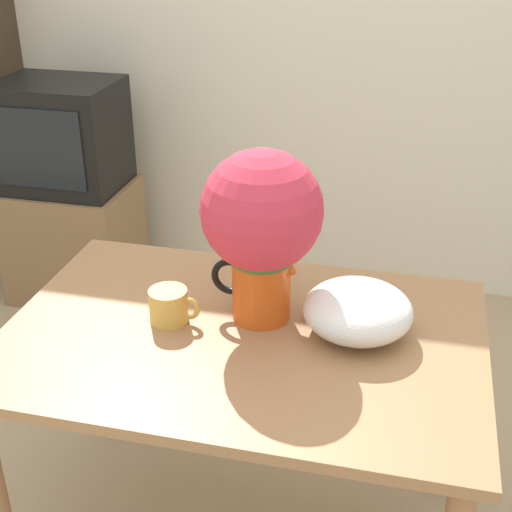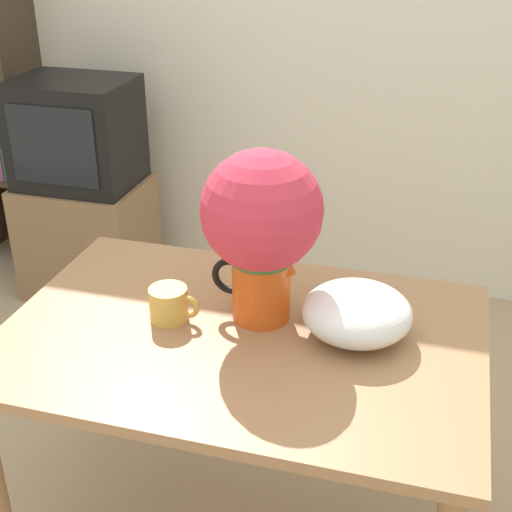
{
  "view_description": "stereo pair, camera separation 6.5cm",
  "coord_description": "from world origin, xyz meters",
  "px_view_note": "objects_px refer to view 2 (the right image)",
  "views": [
    {
      "loc": [
        0.45,
        -1.3,
        1.74
      ],
      "look_at": [
        0.07,
        0.26,
        0.92
      ],
      "focal_mm": 50.0,
      "sensor_mm": 36.0,
      "label": 1
    },
    {
      "loc": [
        0.51,
        -1.29,
        1.74
      ],
      "look_at": [
        0.07,
        0.26,
        0.92
      ],
      "focal_mm": 50.0,
      "sensor_mm": 36.0,
      "label": 2
    }
  ],
  "objects_px": {
    "flower_vase": "(261,224)",
    "white_bowl": "(357,313)",
    "coffee_mug": "(170,304)",
    "tv_set": "(76,133)"
  },
  "relations": [
    {
      "from": "flower_vase",
      "to": "white_bowl",
      "type": "relative_size",
      "value": 1.65
    },
    {
      "from": "coffee_mug",
      "to": "white_bowl",
      "type": "height_order",
      "value": "white_bowl"
    },
    {
      "from": "coffee_mug",
      "to": "white_bowl",
      "type": "xyz_separation_m",
      "value": [
        0.48,
        0.06,
        0.02
      ]
    },
    {
      "from": "white_bowl",
      "to": "tv_set",
      "type": "height_order",
      "value": "tv_set"
    },
    {
      "from": "flower_vase",
      "to": "tv_set",
      "type": "relative_size",
      "value": 0.89
    },
    {
      "from": "coffee_mug",
      "to": "white_bowl",
      "type": "relative_size",
      "value": 0.49
    },
    {
      "from": "coffee_mug",
      "to": "flower_vase",
      "type": "bearing_deg",
      "value": 19.45
    },
    {
      "from": "flower_vase",
      "to": "coffee_mug",
      "type": "height_order",
      "value": "flower_vase"
    },
    {
      "from": "flower_vase",
      "to": "white_bowl",
      "type": "distance_m",
      "value": 0.33
    },
    {
      "from": "coffee_mug",
      "to": "white_bowl",
      "type": "bearing_deg",
      "value": 7.03
    }
  ]
}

